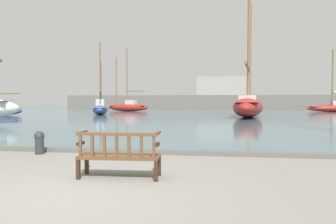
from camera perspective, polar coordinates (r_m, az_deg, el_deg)
ground_plane at (r=5.37m, az=-18.28°, el=-14.48°), size 160.00×160.00×0.00m
harbor_water at (r=48.69m, az=5.20°, el=0.25°), size 100.00×80.00×0.08m
quay_edge_kerb at (r=8.89m, az=-7.18°, el=-7.43°), size 40.00×0.30×0.12m
park_bench at (r=6.05m, az=-9.30°, el=-7.97°), size 1.62×0.58×0.92m
sailboat_centre_channel at (r=45.01m, az=-7.62°, el=1.14°), size 6.93×3.42×9.41m
sailboat_outer_starboard at (r=47.48m, az=29.03°, el=0.86°), size 8.26×2.29×8.63m
sailboat_mid_port at (r=34.25m, az=-12.77°, el=0.71°), size 3.53×6.41×8.13m
sailboat_nearest_port at (r=28.77m, az=15.03°, el=1.42°), size 4.35×12.65×15.72m
mooring_bollard at (r=9.43m, az=-23.30°, el=-5.15°), size 0.29×0.29×0.66m
far_breakwater at (r=54.85m, az=6.19°, el=2.28°), size 48.95×2.40×5.98m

